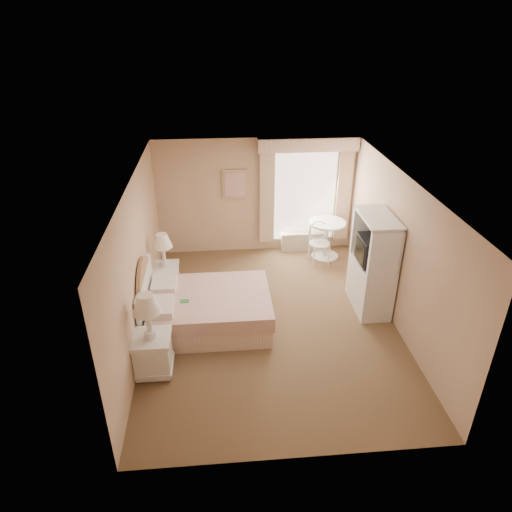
{
  "coord_description": "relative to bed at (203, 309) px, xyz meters",
  "views": [
    {
      "loc": [
        -0.81,
        -6.36,
        4.68
      ],
      "look_at": [
        -0.22,
        0.3,
        1.12
      ],
      "focal_mm": 32.0,
      "sensor_mm": 36.0,
      "label": 1
    }
  ],
  "objects": [
    {
      "name": "round_table",
      "position": [
        2.59,
        2.26,
        0.22
      ],
      "size": [
        0.78,
        0.78,
        0.82
      ],
      "color": "silver",
      "rests_on": "room"
    },
    {
      "name": "room",
      "position": [
        1.13,
        0.0,
        0.92
      ],
      "size": [
        4.21,
        5.51,
        2.51
      ],
      "color": "brown",
      "rests_on": "ground"
    },
    {
      "name": "armoire",
      "position": [
        2.94,
        0.31,
        0.4
      ],
      "size": [
        0.53,
        1.06,
        1.76
      ],
      "color": "white",
      "rests_on": "room"
    },
    {
      "name": "nightstand_far",
      "position": [
        -0.71,
        1.11,
        0.12
      ],
      "size": [
        0.49,
        0.49,
        1.2
      ],
      "color": "white",
      "rests_on": "room"
    },
    {
      "name": "bed",
      "position": [
        0.0,
        0.0,
        0.0
      ],
      "size": [
        2.07,
        1.55,
        1.37
      ],
      "color": "tan",
      "rests_on": "room"
    },
    {
      "name": "framed_art",
      "position": [
        0.68,
        2.71,
        1.22
      ],
      "size": [
        0.52,
        0.04,
        0.62
      ],
      "color": "tan",
      "rests_on": "room"
    },
    {
      "name": "nightstand_near",
      "position": [
        -0.71,
        -1.08,
        0.17
      ],
      "size": [
        0.55,
        0.55,
        1.32
      ],
      "color": "white",
      "rests_on": "room"
    },
    {
      "name": "cafe_chair",
      "position": [
        2.39,
        2.06,
        0.18
      ],
      "size": [
        0.47,
        0.47,
        0.89
      ],
      "rotation": [
        0.0,
        0.0,
        0.1
      ],
      "color": "silver",
      "rests_on": "room"
    },
    {
      "name": "window",
      "position": [
        2.18,
        2.65,
        1.01
      ],
      "size": [
        2.05,
        0.22,
        2.51
      ],
      "color": "white",
      "rests_on": "room"
    }
  ]
}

